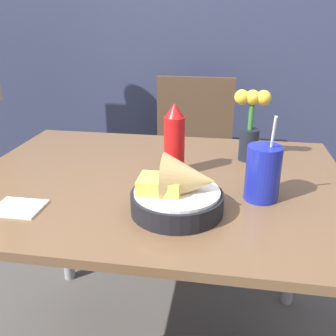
{
  "coord_description": "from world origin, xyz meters",
  "views": [
    {
      "loc": [
        0.21,
        -1.02,
        1.19
      ],
      "look_at": [
        0.05,
        -0.06,
        0.79
      ],
      "focal_mm": 40.0,
      "sensor_mm": 36.0,
      "label": 1
    }
  ],
  "objects_px": {
    "food_basket": "(180,192)",
    "ketchup_bottle": "(174,140)",
    "flower_vase": "(250,124)",
    "drink_cup": "(263,175)",
    "chair_far_window": "(193,152)"
  },
  "relations": [
    {
      "from": "chair_far_window",
      "to": "ketchup_bottle",
      "type": "relative_size",
      "value": 4.06
    },
    {
      "from": "drink_cup",
      "to": "flower_vase",
      "type": "bearing_deg",
      "value": 94.95
    },
    {
      "from": "food_basket",
      "to": "ketchup_bottle",
      "type": "relative_size",
      "value": 1.05
    },
    {
      "from": "ketchup_bottle",
      "to": "flower_vase",
      "type": "xyz_separation_m",
      "value": [
        0.23,
        0.16,
        0.02
      ]
    },
    {
      "from": "flower_vase",
      "to": "ketchup_bottle",
      "type": "bearing_deg",
      "value": -145.69
    },
    {
      "from": "drink_cup",
      "to": "flower_vase",
      "type": "xyz_separation_m",
      "value": [
        -0.03,
        0.29,
        0.06
      ]
    },
    {
      "from": "food_basket",
      "to": "flower_vase",
      "type": "xyz_separation_m",
      "value": [
        0.18,
        0.4,
        0.07
      ]
    },
    {
      "from": "chair_far_window",
      "to": "ketchup_bottle",
      "type": "distance_m",
      "value": 0.82
    },
    {
      "from": "chair_far_window",
      "to": "flower_vase",
      "type": "distance_m",
      "value": 0.73
    },
    {
      "from": "food_basket",
      "to": "ketchup_bottle",
      "type": "distance_m",
      "value": 0.26
    },
    {
      "from": "flower_vase",
      "to": "drink_cup",
      "type": "bearing_deg",
      "value": -85.05
    },
    {
      "from": "ketchup_bottle",
      "to": "drink_cup",
      "type": "relative_size",
      "value": 0.94
    },
    {
      "from": "drink_cup",
      "to": "chair_far_window",
      "type": "bearing_deg",
      "value": 106.96
    },
    {
      "from": "ketchup_bottle",
      "to": "drink_cup",
      "type": "distance_m",
      "value": 0.29
    },
    {
      "from": "ketchup_bottle",
      "to": "flower_vase",
      "type": "distance_m",
      "value": 0.28
    }
  ]
}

